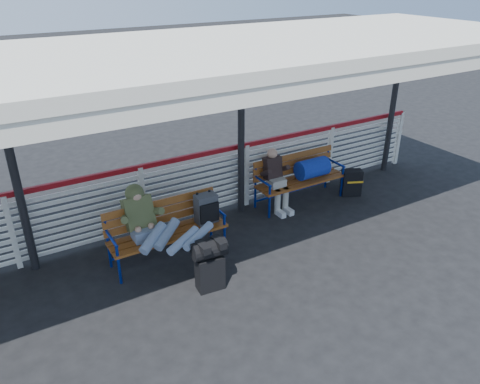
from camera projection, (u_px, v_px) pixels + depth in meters
ground at (195, 292)px, 6.51m from camera, size 60.00×60.00×0.00m
fence at (143, 197)px, 7.69m from camera, size 12.08×0.08×1.24m
canopy at (154, 59)px, 5.85m from camera, size 12.60×3.60×3.16m
luggage_stack at (210, 263)px, 6.42m from camera, size 0.49×0.30×0.78m
bench_left at (179, 220)px, 7.14m from camera, size 1.80×0.56×0.94m
bench_right at (306, 171)px, 8.82m from camera, size 1.80×0.56×0.92m
traveler_man at (165, 231)px, 6.67m from camera, size 0.94×1.64×0.77m
companion_person at (276, 179)px, 8.50m from camera, size 0.32×0.66×1.15m
suitcase_side at (351, 183)px, 9.15m from camera, size 0.43×0.37×0.53m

